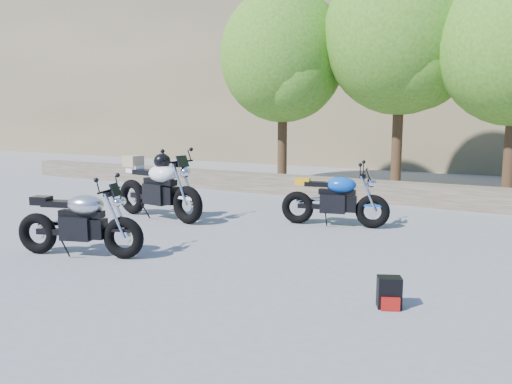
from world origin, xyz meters
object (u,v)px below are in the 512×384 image
backpack (389,293)px  silver_bike (80,223)px  white_bike (158,187)px  blue_bike (335,200)px

backpack → silver_bike: bearing=158.3°
silver_bike → white_bike: 2.80m
silver_bike → blue_bike: (2.39, 3.77, 0.01)m
silver_bike → backpack: size_ratio=5.78×
white_bike → backpack: 5.80m
silver_bike → blue_bike: bearing=39.1°
white_bike → silver_bike: bearing=-64.1°
white_bike → blue_bike: white_bike is taller
silver_bike → white_bike: bearing=89.7°
silver_bike → blue_bike: blue_bike is taller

